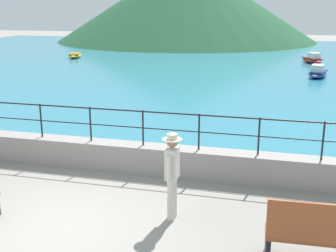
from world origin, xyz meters
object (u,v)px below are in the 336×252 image
person_walking (172,172)px  boat_0 (75,55)px  bench_far (320,234)px  boat_1 (312,59)px  boat_2 (318,73)px

person_walking → boat_0: (-14.13, 24.25, -0.72)m
bench_far → boat_1: bearing=86.8°
person_walking → boat_1: person_walking is taller
bench_far → person_walking: (-2.68, 0.97, 0.42)m
bench_far → boat_2: 19.77m
bench_far → boat_2: bearing=86.0°
bench_far → boat_0: 30.31m
boat_0 → boat_1: bearing=4.0°
person_walking → boat_1: bearing=80.8°
person_walking → boat_0: 28.08m
boat_0 → boat_2: bearing=-16.8°
boat_1 → person_walking: bearing=-99.2°
person_walking → boat_2: person_walking is taller
boat_0 → boat_1: (18.28, 1.29, 0.07)m
person_walking → boat_2: size_ratio=0.71×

